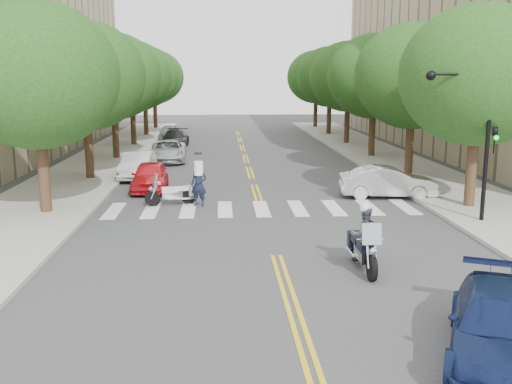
{
  "coord_description": "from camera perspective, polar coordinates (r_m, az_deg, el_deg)",
  "views": [
    {
      "loc": [
        -1.69,
        -17.03,
        5.46
      ],
      "look_at": [
        -0.41,
        3.69,
        1.3
      ],
      "focal_mm": 40.0,
      "sensor_mm": 36.0,
      "label": 1
    }
  ],
  "objects": [
    {
      "name": "tree_l_5",
      "position": [
        63.43,
        -10.17,
        11.25
      ],
      "size": [
        6.4,
        6.4,
        8.45
      ],
      "color": "#382316",
      "rests_on": "ground"
    },
    {
      "name": "parked_car_e",
      "position": [
        51.46,
        -8.7,
        5.89
      ],
      "size": [
        1.71,
        4.06,
        1.37
      ],
      "primitive_type": "imported",
      "rotation": [
        0.0,
        0.0,
        -0.02
      ],
      "color": "gray",
      "rests_on": "ground"
    },
    {
      "name": "tree_r_2",
      "position": [
        40.41,
        11.74,
        11.24
      ],
      "size": [
        6.4,
        6.4,
        8.45
      ],
      "color": "#382316",
      "rests_on": "ground"
    },
    {
      "name": "tree_r_5",
      "position": [
        63.89,
        6.04,
        11.36
      ],
      "size": [
        6.4,
        6.4,
        8.45
      ],
      "color": "#382316",
      "rests_on": "ground"
    },
    {
      "name": "sidewalk_right",
      "position": [
        40.95,
        12.38,
        3.52
      ],
      "size": [
        5.0,
        60.0,
        0.15
      ],
      "primitive_type": "cube",
      "color": "#9E9991",
      "rests_on": "ground"
    },
    {
      "name": "traffic_signal_pole",
      "position": [
        22.64,
        21.15,
        6.17
      ],
      "size": [
        2.82,
        0.42,
        6.0
      ],
      "color": "black",
      "rests_on": "ground"
    },
    {
      "name": "tree_r_0",
      "position": [
        25.3,
        21.35,
        10.79
      ],
      "size": [
        6.4,
        6.4,
        8.45
      ],
      "color": "#382316",
      "rests_on": "ground"
    },
    {
      "name": "parked_car_d",
      "position": [
        45.92,
        -8.1,
        5.29
      ],
      "size": [
        2.11,
        4.93,
        1.42
      ],
      "primitive_type": "imported",
      "rotation": [
        0.0,
        0.0,
        -0.03
      ],
      "color": "black",
      "rests_on": "ground"
    },
    {
      "name": "convertible",
      "position": [
        27.08,
        13.06,
        0.98
      ],
      "size": [
        4.57,
        2.0,
        1.46
      ],
      "primitive_type": "imported",
      "rotation": [
        0.0,
        0.0,
        1.47
      ],
      "color": "silver",
      "rests_on": "ground"
    },
    {
      "name": "tree_l_1",
      "position": [
        31.83,
        -16.76,
        11.04
      ],
      "size": [
        6.4,
        6.4,
        8.45
      ],
      "color": "#382316",
      "rests_on": "ground"
    },
    {
      "name": "tree_l_0",
      "position": [
        24.1,
        -21.09,
        10.82
      ],
      "size": [
        6.4,
        6.4,
        8.45
      ],
      "color": "#382316",
      "rests_on": "ground"
    },
    {
      "name": "tree_r_4",
      "position": [
        56.02,
        7.41,
        11.34
      ],
      "size": [
        6.4,
        6.4,
        8.45
      ],
      "color": "#382316",
      "rests_on": "ground"
    },
    {
      "name": "tree_l_2",
      "position": [
        39.67,
        -14.13,
        11.14
      ],
      "size": [
        6.4,
        6.4,
        8.45
      ],
      "color": "#382316",
      "rests_on": "ground"
    },
    {
      "name": "sedan_blue",
      "position": [
        12.35,
        23.36,
        -12.33
      ],
      "size": [
        3.82,
        5.21,
        1.4
      ],
      "primitive_type": "imported",
      "rotation": [
        0.0,
        0.0,
        -0.44
      ],
      "color": "#111D47",
      "rests_on": "ground"
    },
    {
      "name": "motorcycle_parked",
      "position": [
        25.13,
        -8.08,
        -0.15
      ],
      "size": [
        2.21,
        0.95,
        1.45
      ],
      "rotation": [
        0.0,
        0.0,
        1.85
      ],
      "color": "black",
      "rests_on": "ground"
    },
    {
      "name": "motorcycle_police",
      "position": [
        16.76,
        10.71,
        -4.71
      ],
      "size": [
        0.83,
        2.45,
        2.0
      ],
      "rotation": [
        0.0,
        0.0,
        3.15
      ],
      "color": "black",
      "rests_on": "ground"
    },
    {
      "name": "parked_car_c",
      "position": [
        38.31,
        -8.79,
        4.07
      ],
      "size": [
        2.57,
        5.17,
        1.41
      ],
      "primitive_type": "imported",
      "rotation": [
        0.0,
        0.0,
        0.05
      ],
      "color": "#A7A9AF",
      "rests_on": "ground"
    },
    {
      "name": "tree_r_1",
      "position": [
        32.75,
        15.44,
        11.1
      ],
      "size": [
        6.4,
        6.4,
        8.45
      ],
      "color": "#382316",
      "rests_on": "ground"
    },
    {
      "name": "tree_l_4",
      "position": [
        55.48,
        -11.11,
        11.23
      ],
      "size": [
        6.4,
        6.4,
        8.45
      ],
      "color": "#382316",
      "rests_on": "ground"
    },
    {
      "name": "tree_l_3",
      "position": [
        47.56,
        -12.37,
        11.2
      ],
      "size": [
        6.4,
        6.4,
        8.45
      ],
      "color": "#382316",
      "rests_on": "ground"
    },
    {
      "name": "parked_car_a",
      "position": [
        28.56,
        -10.55,
        1.56
      ],
      "size": [
        1.79,
        4.19,
        1.41
      ],
      "primitive_type": "imported",
      "rotation": [
        0.0,
        0.0,
        0.03
      ],
      "color": "red",
      "rests_on": "ground"
    },
    {
      "name": "parked_car_b",
      "position": [
        32.21,
        -11.74,
        2.64
      ],
      "size": [
        1.65,
        4.44,
        1.45
      ],
      "primitive_type": "imported",
      "rotation": [
        0.0,
        0.0,
        -0.03
      ],
      "color": "silver",
      "rests_on": "ground"
    },
    {
      "name": "tree_r_3",
      "position": [
        48.18,
        9.22,
        11.31
      ],
      "size": [
        6.4,
        6.4,
        8.45
      ],
      "color": "#382316",
      "rests_on": "ground"
    },
    {
      "name": "ground",
      "position": [
        17.96,
        2.04,
        -6.38
      ],
      "size": [
        140.0,
        140.0,
        0.0
      ],
      "primitive_type": "plane",
      "color": "#38383A",
      "rests_on": "ground"
    },
    {
      "name": "officer_standing",
      "position": [
        24.63,
        -5.73,
        0.73
      ],
      "size": [
        0.78,
        0.61,
        1.9
      ],
      "primitive_type": "imported",
      "rotation": [
        0.0,
        0.0,
        -0.25
      ],
      "color": "black",
      "rests_on": "ground"
    },
    {
      "name": "sidewalk_left",
      "position": [
        40.16,
        -14.74,
        3.26
      ],
      "size": [
        5.0,
        60.0,
        0.15
      ],
      "primitive_type": "cube",
      "color": "#9E9991",
      "rests_on": "ground"
    }
  ]
}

